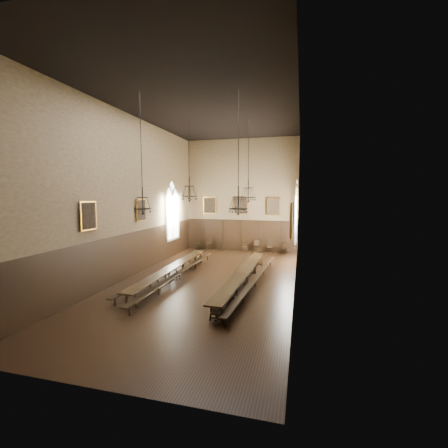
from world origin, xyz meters
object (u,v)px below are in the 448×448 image
at_px(chair_4, 244,249).
at_px(chandelier_back_right, 248,192).
at_px(chandelier_front_right, 238,200).
at_px(table_left, 173,273).
at_px(chair_6, 270,249).
at_px(chair_0, 198,246).
at_px(chandelier_front_left, 143,200).
at_px(chair_1, 209,247).
at_px(chair_2, 220,248).
at_px(chair_7, 284,251).
at_px(table_right, 243,279).
at_px(chair_5, 257,249).
at_px(chandelier_back_left, 189,192).
at_px(bench_left_inner, 180,275).
at_px(bench_right_inner, 236,277).
at_px(bench_left_outer, 165,274).
at_px(bench_right_outer, 255,281).

bearing_deg(chair_4, chandelier_back_right, -66.35).
bearing_deg(chandelier_back_right, chandelier_front_right, -85.12).
distance_m(table_left, chair_6, 9.56).
bearing_deg(chandelier_front_right, table_left, 152.80).
relative_size(chair_0, chandelier_front_left, 0.18).
bearing_deg(chair_1, chair_2, -12.55).
relative_size(chair_1, chair_7, 1.17).
bearing_deg(chair_1, table_right, -75.63).
bearing_deg(table_right, chair_5, 93.56).
height_order(table_right, chair_5, chair_5).
relative_size(chair_1, chandelier_front_right, 0.20).
distance_m(table_left, table_right, 3.95).
bearing_deg(table_left, chandelier_back_left, 84.21).
height_order(chandelier_back_left, chandelier_front_left, same).
height_order(chair_1, chair_7, chair_1).
relative_size(table_left, chandelier_front_left, 1.82).
xyz_separation_m(bench_left_inner, bench_right_inner, (3.03, 0.25, -0.00)).
height_order(chair_7, chandelier_back_right, chandelier_back_right).
bearing_deg(chair_1, table_left, -99.24).
height_order(bench_left_inner, chair_7, chair_7).
bearing_deg(chair_4, table_left, -94.69).
xyz_separation_m(table_right, chair_1, (-4.48, 8.72, -0.08)).
height_order(bench_left_inner, bench_right_inner, bench_left_inner).
distance_m(bench_left_outer, chandelier_front_right, 6.48).
relative_size(table_right, bench_left_inner, 0.92).
height_order(chair_2, chandelier_back_left, chandelier_back_left).
relative_size(chair_5, chair_6, 1.02).
relative_size(chair_2, chair_6, 0.86).
height_order(table_left, chair_7, chair_7).
distance_m(bench_right_inner, chair_5, 8.32).
distance_m(table_right, chandelier_back_left, 6.23).
height_order(bench_right_outer, chandelier_back_right, chandelier_back_right).
distance_m(bench_left_inner, bench_right_inner, 3.04).
bearing_deg(bench_right_inner, chair_4, 97.52).
xyz_separation_m(chair_2, chandelier_front_left, (-0.44, -11.39, 4.13)).
distance_m(chair_5, chandelier_front_right, 11.35).
bearing_deg(chair_2, chair_1, -170.39).
height_order(chair_0, chandelier_front_left, chandelier_front_left).
height_order(chair_7, chandelier_front_right, chandelier_front_right).
relative_size(chair_1, chandelier_back_left, 0.22).
relative_size(chair_7, chandelier_front_right, 0.17).
height_order(bench_right_inner, chandelier_back_left, chandelier_back_left).
height_order(chair_1, chandelier_back_left, chandelier_back_left).
xyz_separation_m(bench_left_inner, chair_7, (5.04, 8.54, -0.04)).
bearing_deg(bench_left_inner, chair_0, 103.07).
bearing_deg(bench_right_inner, chair_1, 115.75).
bearing_deg(bench_left_outer, bench_left_inner, -7.45).
bearing_deg(bench_left_outer, chandelier_back_left, 71.93).
xyz_separation_m(chair_5, chandelier_front_right, (0.67, -10.58, 4.07)).
relative_size(bench_right_inner, chair_0, 11.57).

